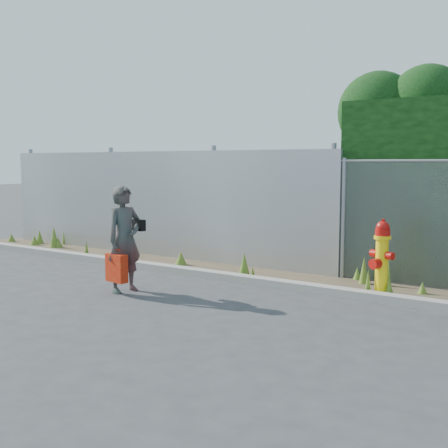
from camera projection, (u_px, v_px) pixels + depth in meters
ground at (185, 307)px, 7.68m from camera, size 80.00×80.00×0.00m
curb at (253, 280)px, 9.16m from camera, size 16.00×0.22×0.12m
weed_strip at (249, 269)px, 9.92m from camera, size 16.00×1.29×0.51m
corrugated_fence at (151, 204)px, 11.84m from camera, size 8.50×0.21×2.30m
fire_hydrant at (382, 259)px, 8.20m from camera, size 0.39×0.35×1.16m
woman at (125, 239)px, 8.51m from camera, size 0.49×0.65×1.62m
red_tote_bag at (117, 268)px, 8.39m from camera, size 0.38×0.14×0.50m
black_shoulder_bag at (139, 225)px, 8.63m from camera, size 0.23×0.10×0.17m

